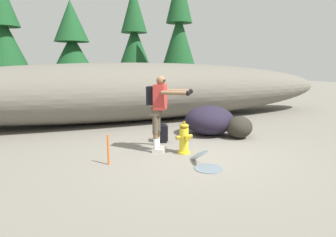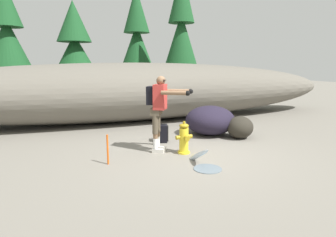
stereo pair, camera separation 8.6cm
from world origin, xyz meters
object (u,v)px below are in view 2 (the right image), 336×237
fire_hydrant (184,139)px  boulder_large (210,120)px  spare_backpack (163,133)px  boulder_mid (240,127)px  utility_worker (160,104)px  survey_stake (108,150)px

fire_hydrant → boulder_large: (1.43, 1.36, 0.08)m
spare_backpack → boulder_large: size_ratio=0.34×
spare_backpack → boulder_mid: 2.09m
boulder_large → boulder_mid: boulder_large is taller
utility_worker → boulder_large: (1.88, 1.04, -0.67)m
boulder_large → boulder_mid: 0.86m
utility_worker → survey_stake: bearing=-127.0°
boulder_large → boulder_mid: bearing=-50.6°
boulder_large → survey_stake: (-3.12, -1.47, -0.11)m
boulder_large → fire_hydrant: bearing=-136.5°
fire_hydrant → spare_backpack: (-0.09, 1.09, -0.11)m
utility_worker → spare_backpack: utility_worker is taller
boulder_mid → survey_stake: bearing=-167.5°
fire_hydrant → utility_worker: utility_worker is taller
spare_backpack → survey_stake: 2.01m
fire_hydrant → survey_stake: size_ratio=1.20×
spare_backpack → survey_stake: survey_stake is taller
fire_hydrant → utility_worker: 0.93m
fire_hydrant → boulder_mid: (1.97, 0.70, -0.04)m
utility_worker → boulder_mid: 2.57m
boulder_mid → survey_stake: 3.75m
spare_backpack → survey_stake: (-1.61, -1.20, 0.08)m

